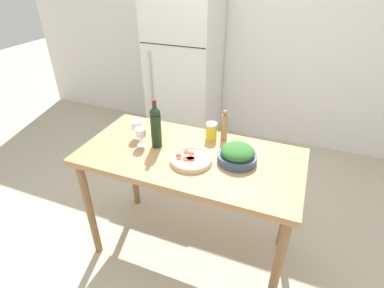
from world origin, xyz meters
TOP-DOWN VIEW (x-y plane):
  - ground_plane at (0.00, 0.00)m, footprint 14.00×14.00m
  - wall_back at (0.00, 2.06)m, footprint 6.40×0.08m
  - refrigerator at (-0.75, 1.68)m, footprint 0.77×0.69m
  - prep_counter at (0.00, 0.00)m, footprint 1.48×0.73m
  - wine_bottle at (-0.25, 0.01)m, footprint 0.07×0.07m
  - wine_glass_near at (-0.35, -0.02)m, footprint 0.07×0.07m
  - wine_glass_far at (-0.44, 0.06)m, footprint 0.07×0.07m
  - pepper_mill at (0.15, 0.27)m, footprint 0.05×0.05m
  - salad_bowl at (0.31, 0.04)m, footprint 0.25×0.25m
  - homemade_pizza at (0.04, -0.08)m, footprint 0.27×0.27m
  - salt_canister at (0.06, 0.25)m, footprint 0.08×0.08m

SIDE VIEW (x-z plane):
  - ground_plane at x=0.00m, z-range 0.00..0.00m
  - prep_counter at x=0.00m, z-range 0.35..1.26m
  - refrigerator at x=-0.75m, z-range 0.00..1.75m
  - homemade_pizza at x=0.04m, z-range 0.92..0.95m
  - salad_bowl at x=0.31m, z-range 0.91..1.03m
  - salt_canister at x=0.06m, z-range 0.92..1.04m
  - wine_glass_near at x=-0.35m, z-range 0.94..1.08m
  - wine_glass_far at x=-0.44m, z-range 0.94..1.08m
  - pepper_mill at x=0.15m, z-range 0.91..1.14m
  - wine_bottle at x=-0.25m, z-range 0.90..1.24m
  - wall_back at x=0.00m, z-range 0.00..2.60m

